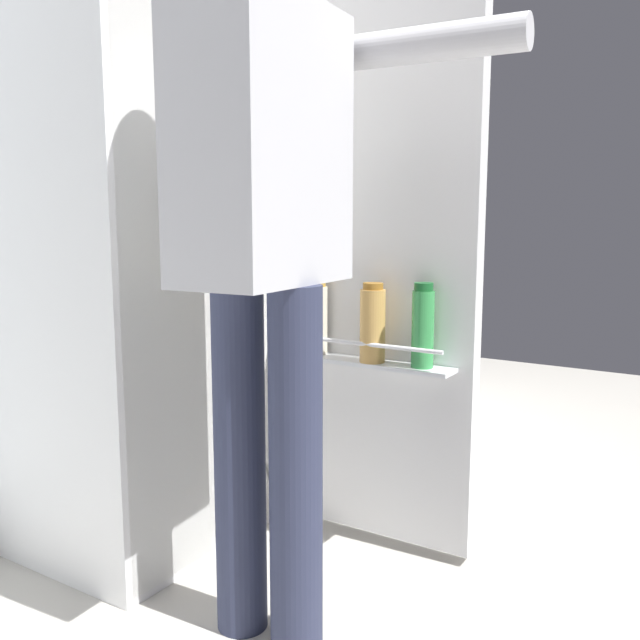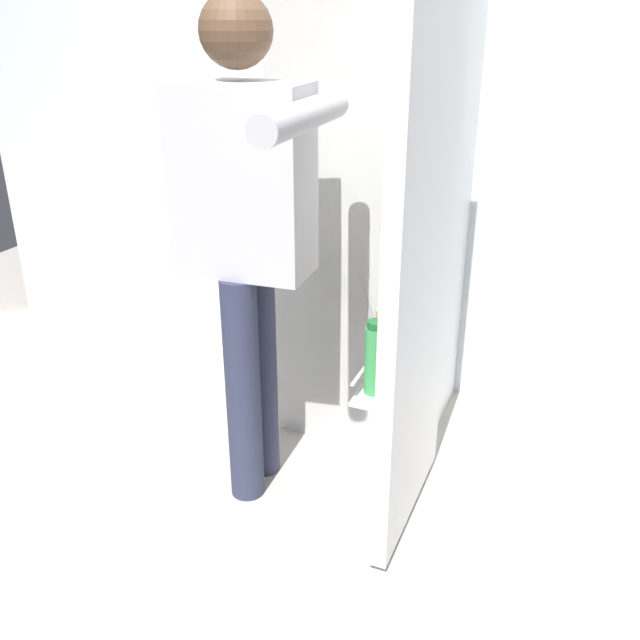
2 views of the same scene
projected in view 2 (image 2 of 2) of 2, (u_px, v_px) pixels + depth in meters
ground_plane at (319, 476)px, 2.59m from camera, size 6.33×6.33×0.00m
kitchen_wall at (402, 98)px, 2.81m from camera, size 4.40×0.10×2.56m
refrigerator at (375, 217)px, 2.63m from camera, size 0.71×1.22×1.76m
person at (248, 221)px, 2.17m from camera, size 0.57×0.72×1.66m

